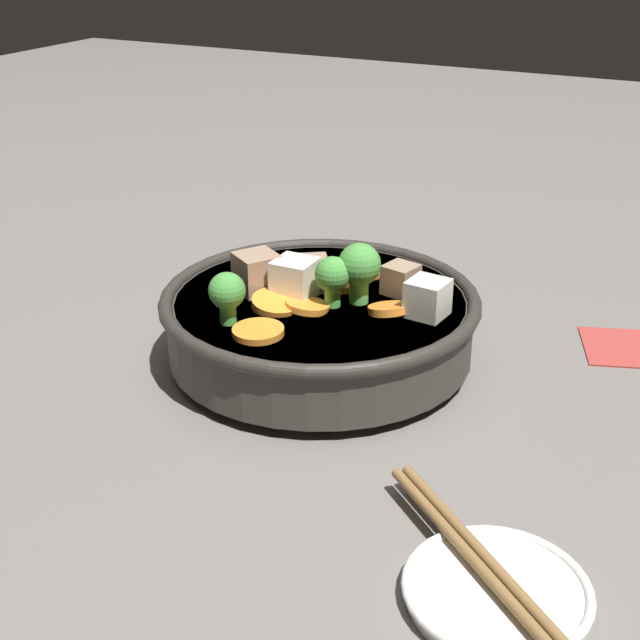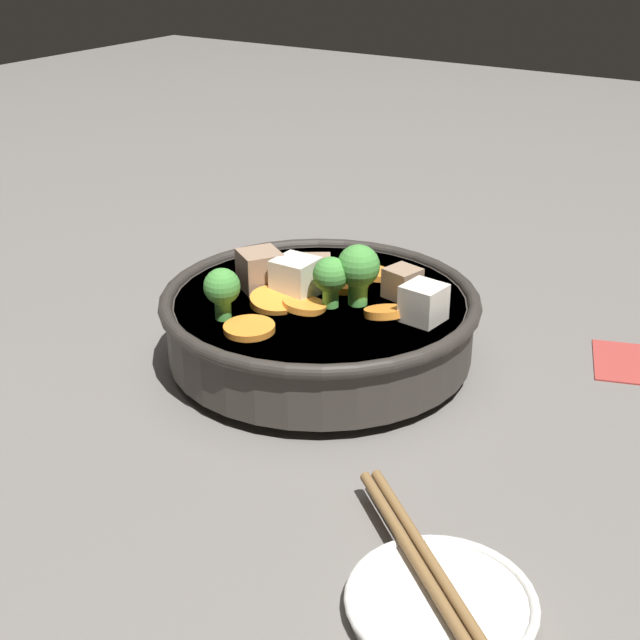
% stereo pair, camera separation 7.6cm
% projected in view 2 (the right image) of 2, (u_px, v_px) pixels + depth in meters
% --- Properties ---
extents(ground_plane, '(3.00, 3.00, 0.00)m').
position_uv_depth(ground_plane, '(320.00, 361.00, 0.78)').
color(ground_plane, slate).
extents(stirfry_bowl, '(0.27, 0.27, 0.11)m').
position_uv_depth(stirfry_bowl, '(320.00, 318.00, 0.76)').
color(stirfry_bowl, '#38332D').
rests_on(stirfry_bowl, ground_plane).
extents(side_saucer, '(0.11, 0.11, 0.01)m').
position_uv_depth(side_saucer, '(441.00, 604.00, 0.50)').
color(side_saucer, white).
rests_on(side_saucer, ground_plane).
extents(chopsticks_pair, '(0.19, 0.16, 0.01)m').
position_uv_depth(chopsticks_pair, '(442.00, 591.00, 0.50)').
color(chopsticks_pair, olive).
rests_on(chopsticks_pair, side_saucer).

